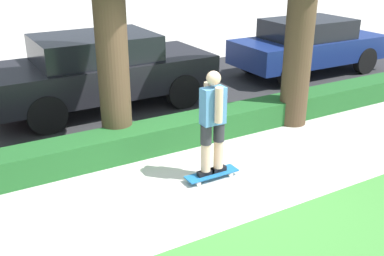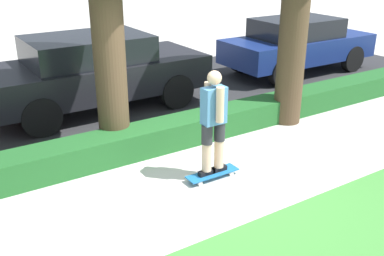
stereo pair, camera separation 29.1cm
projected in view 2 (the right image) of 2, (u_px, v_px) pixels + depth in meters
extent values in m
plane|color=beige|center=(210.00, 188.00, 6.51)|extent=(60.00, 60.00, 0.00)
cube|color=#2D2D30|center=(100.00, 106.00, 9.78)|extent=(18.64, 5.00, 0.01)
cube|color=#236028|center=(156.00, 137.00, 7.67)|extent=(18.64, 0.60, 0.46)
cube|color=#1E6BAD|center=(213.00, 173.00, 6.75)|extent=(0.84, 0.24, 0.02)
cylinder|color=silver|center=(231.00, 173.00, 6.84)|extent=(0.07, 0.04, 0.07)
cylinder|color=silver|center=(224.00, 169.00, 6.98)|extent=(0.07, 0.04, 0.07)
cylinder|color=silver|center=(200.00, 183.00, 6.55)|extent=(0.07, 0.04, 0.07)
cylinder|color=silver|center=(193.00, 178.00, 6.69)|extent=(0.07, 0.04, 0.07)
cube|color=black|center=(206.00, 172.00, 6.68)|extent=(0.26, 0.09, 0.07)
cylinder|color=beige|center=(207.00, 148.00, 6.52)|extent=(0.14, 0.14, 0.73)
cylinder|color=#2D2D33|center=(207.00, 134.00, 6.44)|extent=(0.16, 0.16, 0.29)
cube|color=black|center=(219.00, 169.00, 6.79)|extent=(0.26, 0.09, 0.07)
cylinder|color=beige|center=(219.00, 145.00, 6.63)|extent=(0.14, 0.14, 0.73)
cylinder|color=#2D2D33|center=(220.00, 131.00, 6.55)|extent=(0.16, 0.16, 0.29)
cube|color=#4C84B7|center=(214.00, 106.00, 6.34)|extent=(0.35, 0.19, 0.54)
cylinder|color=beige|center=(220.00, 105.00, 6.21)|extent=(0.11, 0.11, 0.51)
cylinder|color=beige|center=(208.00, 99.00, 6.43)|extent=(0.11, 0.11, 0.51)
sphere|color=beige|center=(214.00, 78.00, 6.19)|extent=(0.21, 0.21, 0.21)
cylinder|color=brown|center=(110.00, 59.00, 7.09)|extent=(0.51, 0.51, 3.20)
cylinder|color=brown|center=(293.00, 42.00, 8.37)|extent=(0.53, 0.53, 3.17)
cube|color=black|center=(96.00, 76.00, 9.42)|extent=(4.63, 1.95, 0.67)
cube|color=black|center=(87.00, 49.00, 9.13)|extent=(2.41, 1.71, 0.53)
cylinder|color=black|center=(176.00, 91.00, 9.58)|extent=(0.74, 0.23, 0.74)
cylinder|color=black|center=(139.00, 73.00, 10.96)|extent=(0.74, 0.23, 0.74)
cylinder|color=black|center=(41.00, 117.00, 8.15)|extent=(0.74, 0.23, 0.74)
cylinder|color=black|center=(18.00, 92.00, 9.53)|extent=(0.74, 0.23, 0.74)
cube|color=navy|center=(298.00, 48.00, 12.20)|extent=(4.26, 1.76, 0.61)
cube|color=black|center=(296.00, 28.00, 11.92)|extent=(2.22, 1.54, 0.50)
cylinder|color=black|center=(352.00, 59.00, 12.35)|extent=(0.71, 0.21, 0.71)
cylinder|color=black|center=(310.00, 48.00, 13.59)|extent=(0.71, 0.21, 0.71)
cylinder|color=black|center=(282.00, 72.00, 11.04)|extent=(0.71, 0.21, 0.71)
cylinder|color=black|center=(241.00, 59.00, 12.27)|extent=(0.71, 0.21, 0.71)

